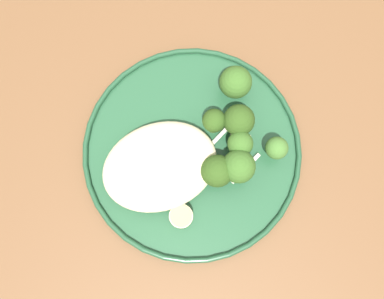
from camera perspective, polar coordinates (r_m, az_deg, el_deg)
name	(u,v)px	position (r m, az deg, el deg)	size (l,w,h in m)	color
ground	(208,186)	(1.32, 2.09, -4.95)	(6.00, 6.00, 0.00)	#2D2B28
wooden_dining_table	(223,137)	(0.66, 4.13, 1.62)	(1.40, 1.00, 0.74)	brown
dinner_plate	(192,151)	(0.57, 0.00, -0.23)	(0.29, 0.29, 0.02)	#235133
noodle_bed	(160,166)	(0.54, -4.31, -2.22)	(0.15, 0.11, 0.04)	beige
seared_scallop_front_small	(179,176)	(0.55, -1.71, -3.55)	(0.03, 0.03, 0.01)	beige
seared_scallop_right_edge	(130,162)	(0.56, -8.30, -1.72)	(0.03, 0.03, 0.02)	#DBB77A
seared_scallop_left_edge	(165,158)	(0.55, -3.57, -1.08)	(0.03, 0.03, 0.02)	#E5C689
seared_scallop_half_hidden	(134,195)	(0.55, -7.76, -6.04)	(0.03, 0.03, 0.01)	#E5C689
seared_scallop_large_seared	(188,150)	(0.56, -0.53, -0.06)	(0.03, 0.03, 0.01)	#E5C689
seared_scallop_tilted_round	(181,216)	(0.54, -1.46, -8.89)	(0.03, 0.03, 0.02)	beige
broccoli_floret_small_sprig	(242,143)	(0.54, 6.68, 0.83)	(0.03, 0.03, 0.05)	#7A994C
broccoli_floret_front_edge	(236,82)	(0.56, 5.83, 8.89)	(0.04, 0.04, 0.05)	#7A994C
broccoli_floret_beside_noodles	(239,120)	(0.54, 6.26, 3.87)	(0.04, 0.04, 0.06)	#89A356
broccoli_floret_right_tilted	(213,119)	(0.55, 2.83, 4.10)	(0.03, 0.03, 0.05)	#7A994C
broccoli_floret_center_pile	(239,167)	(0.53, 6.23, -2.28)	(0.04, 0.04, 0.06)	#7A994C
broccoli_floret_left_leaning	(276,148)	(0.55, 11.21, 0.16)	(0.03, 0.03, 0.04)	#7A994C
broccoli_floret_near_rim	(217,171)	(0.53, 3.37, -2.89)	(0.04, 0.04, 0.05)	#7A994C
onion_sliver_long_sliver	(233,130)	(0.57, 5.55, 2.60)	(0.04, 0.01, 0.00)	silver
onion_sliver_pale_crescent	(214,142)	(0.57, 2.90, 0.96)	(0.06, 0.01, 0.00)	silver
onion_sliver_short_strip	(245,169)	(0.56, 7.09, -2.56)	(0.05, 0.01, 0.00)	silver
onion_sliver_curled_piece	(238,154)	(0.56, 6.17, -0.55)	(0.06, 0.01, 0.00)	silver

